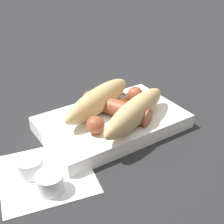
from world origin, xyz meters
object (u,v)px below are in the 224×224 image
bread_roll (116,106)px  sausage (117,109)px  condiment_cup_far (50,184)px  condiment_cup_near (30,168)px  food_tray (112,122)px

bread_roll → sausage: bearing=-141.1°
bread_roll → condiment_cup_far: bearing=25.6°
sausage → condiment_cup_near: (0.19, 0.04, -0.03)m
sausage → condiment_cup_far: sausage is taller
food_tray → bread_roll: (-0.01, 0.01, 0.04)m
condiment_cup_far → bread_roll: bearing=-154.4°
bread_roll → condiment_cup_far: (0.18, 0.09, -0.04)m
food_tray → condiment_cup_far: bearing=28.1°
sausage → condiment_cup_near: size_ratio=3.80×
condiment_cup_near → condiment_cup_far: bearing=102.6°
food_tray → sausage: sausage is taller
bread_roll → sausage: bread_roll is taller
food_tray → condiment_cup_near: 0.19m
condiment_cup_near → condiment_cup_far: 0.05m
sausage → condiment_cup_far: (0.18, 0.09, -0.03)m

